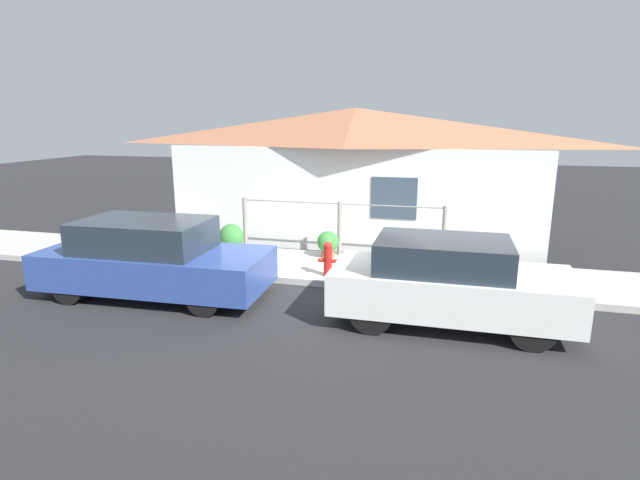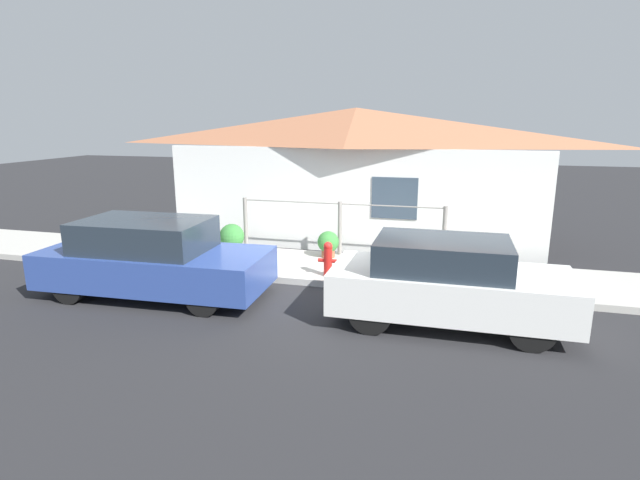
% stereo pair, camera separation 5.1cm
% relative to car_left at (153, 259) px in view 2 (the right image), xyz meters
% --- Properties ---
extents(ground_plane, '(60.00, 60.00, 0.00)m').
position_rel_car_left_xyz_m(ground_plane, '(2.89, 1.23, -0.72)').
color(ground_plane, '#262628').
extents(sidewalk, '(24.00, 2.22, 0.13)m').
position_rel_car_left_xyz_m(sidewalk, '(2.89, 2.34, -0.65)').
color(sidewalk, '#B2AFA8').
rests_on(sidewalk, ground_plane).
extents(house, '(9.86, 2.23, 3.56)m').
position_rel_car_left_xyz_m(house, '(2.89, 4.98, 2.14)').
color(house, white).
rests_on(house, ground_plane).
extents(fence, '(4.90, 0.10, 1.27)m').
position_rel_car_left_xyz_m(fence, '(2.89, 3.30, 0.11)').
color(fence, gray).
rests_on(fence, sidewalk).
extents(car_left, '(4.34, 1.88, 1.47)m').
position_rel_car_left_xyz_m(car_left, '(0.00, 0.00, 0.00)').
color(car_left, '#2D4793').
rests_on(car_left, ground_plane).
extents(car_right, '(3.82, 1.62, 1.42)m').
position_rel_car_left_xyz_m(car_right, '(5.42, 0.00, -0.00)').
color(car_right, white).
rests_on(car_right, ground_plane).
extents(fire_hydrant, '(0.41, 0.18, 0.72)m').
position_rel_car_left_xyz_m(fire_hydrant, '(3.02, 1.58, -0.21)').
color(fire_hydrant, red).
rests_on(fire_hydrant, sidewalk).
extents(potted_plant_near_hydrant, '(0.50, 0.50, 0.61)m').
position_rel_car_left_xyz_m(potted_plant_near_hydrant, '(2.68, 2.99, -0.26)').
color(potted_plant_near_hydrant, '#9E5638').
rests_on(potted_plant_near_hydrant, sidewalk).
extents(potted_plant_by_fence, '(0.60, 0.60, 0.70)m').
position_rel_car_left_xyz_m(potted_plant_by_fence, '(0.34, 2.80, -0.20)').
color(potted_plant_by_fence, slate).
rests_on(potted_plant_by_fence, sidewalk).
extents(potted_plant_corner, '(0.41, 0.41, 0.56)m').
position_rel_car_left_xyz_m(potted_plant_corner, '(5.02, 3.04, -0.29)').
color(potted_plant_corner, brown).
rests_on(potted_plant_corner, sidewalk).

